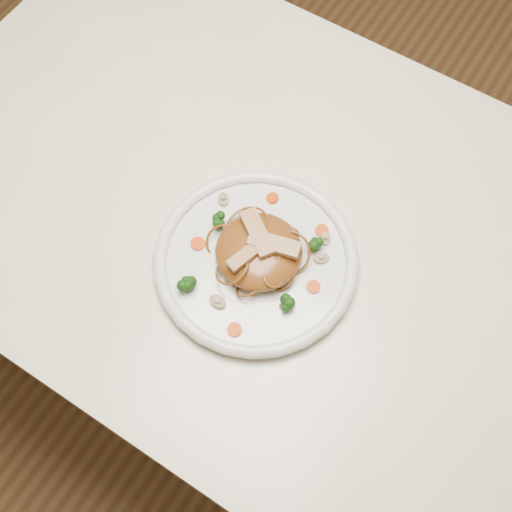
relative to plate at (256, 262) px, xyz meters
The scene contains 20 objects.
ground 0.77m from the plate, 124.96° to the left, with size 4.00×4.00×0.00m, color #50301B.
table 0.15m from the plate, 124.96° to the left, with size 1.20×0.80×0.75m.
plate is the anchor object (origin of this frame).
noodle_mound 0.03m from the plate, 79.46° to the left, with size 0.13×0.13×0.04m, color brown.
chicken_a 0.06m from the plate, 39.67° to the left, with size 0.08×0.02×0.01m, color tan.
chicken_b 0.06m from the plate, 116.98° to the left, with size 0.08×0.03×0.01m, color tan.
chicken_c 0.06m from the plate, 103.23° to the right, with size 0.06×0.02×0.01m, color tan.
broccoli_0 0.09m from the plate, 45.95° to the left, with size 0.03×0.03×0.03m, color #16420D, non-canonical shape.
broccoli_1 0.09m from the plate, 165.72° to the left, with size 0.03×0.03×0.03m, color #16420D, non-canonical shape.
broccoli_2 0.11m from the plate, 122.41° to the right, with size 0.02×0.02×0.03m, color #16420D, non-canonical shape.
broccoli_3 0.09m from the plate, 29.01° to the right, with size 0.02×0.02×0.03m, color #16420D, non-canonical shape.
carrot_0 0.11m from the plate, 58.23° to the left, with size 0.02×0.02×0.01m, color #D64807.
carrot_1 0.09m from the plate, 163.99° to the right, with size 0.02×0.02×0.01m, color #D64807.
carrot_2 0.10m from the plate, ahead, with size 0.02×0.02×0.01m, color #D64807.
carrot_3 0.11m from the plate, 108.93° to the left, with size 0.02×0.02×0.01m, color #D64807.
carrot_4 0.11m from the plate, 72.91° to the right, with size 0.02×0.02×0.01m, color #D64807.
mushroom_0 0.09m from the plate, 96.67° to the right, with size 0.03×0.03×0.01m, color tan.
mushroom_1 0.10m from the plate, 33.40° to the left, with size 0.02×0.02×0.01m, color tan.
mushroom_2 0.12m from the plate, 148.95° to the left, with size 0.02×0.02×0.01m, color tan.
mushroom_3 0.11m from the plate, 50.54° to the left, with size 0.02×0.02×0.01m, color tan.
Camera 1 is at (0.28, -0.43, 1.66)m, focal length 46.03 mm.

